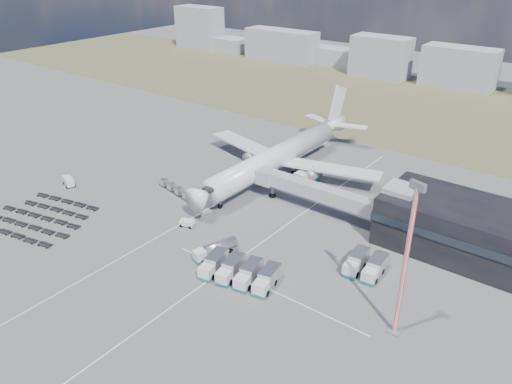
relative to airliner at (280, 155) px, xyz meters
The scene contains 16 objects.
ground 32.81m from the airliner, 90.00° to the right, with size 420.00×420.00×0.00m, color #565659.
grass_strip 77.80m from the airliner, 90.00° to the left, with size 420.00×90.00×0.01m, color brown.
lane_markings 31.41m from the airliner, 71.60° to the right, with size 47.12×110.00×0.01m.
terminal 48.51m from the airliner, ahead, with size 30.40×16.40×11.00m.
jet_bridge 19.89m from the airliner, 36.93° to the right, with size 30.30×3.80×7.05m.
airliner is the anchor object (origin of this frame).
skyline 116.17m from the airliner, 89.52° to the left, with size 295.41×21.36×24.86m.
fuel_tanker 40.25m from the airliner, 72.92° to the right, with size 4.82×9.15×2.87m.
pushback_tug 33.89m from the airliner, 90.49° to the right, with size 3.12×1.75×1.42m, color silver.
utility_van 52.74m from the airliner, 135.03° to the right, with size 3.99×1.80×2.15m, color silver.
catering_truck 9.15m from the airliner, ahead, with size 3.99×7.19×3.12m.
service_trucks_near 45.91m from the airliner, 64.03° to the right, with size 14.33×9.72×2.92m.
service_trucks_far 45.10m from the airliner, 35.01° to the right, with size 6.62×7.73×2.94m.
uld_row 27.96m from the airliner, 119.47° to the right, with size 12.15×3.79×1.67m.
baggage_dollies 58.21m from the airliner, 118.88° to the right, with size 23.92×21.15×0.67m.
floodlight_mast 60.74m from the airliner, 38.08° to the right, with size 2.44×1.97×25.53m.
Camera 1 is at (66.28, -64.42, 53.57)m, focal length 35.00 mm.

